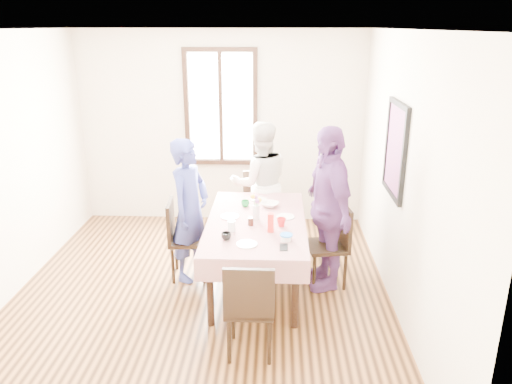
{
  "coord_description": "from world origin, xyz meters",
  "views": [
    {
      "loc": [
        0.78,
        -4.55,
        2.74
      ],
      "look_at": [
        0.57,
        0.23,
        1.1
      ],
      "focal_mm": 34.39,
      "sensor_mm": 36.0,
      "label": 1
    }
  ],
  "objects_px": {
    "dining_table": "(256,253)",
    "person_left": "(189,210)",
    "chair_left": "(189,239)",
    "chair_near": "(250,306)",
    "chair_right": "(327,246)",
    "person_far": "(260,183)",
    "chair_far": "(260,208)",
    "person_right": "(327,208)"
  },
  "relations": [
    {
      "from": "chair_right",
      "to": "person_right",
      "type": "distance_m",
      "value": 0.44
    },
    {
      "from": "chair_left",
      "to": "person_left",
      "type": "relative_size",
      "value": 0.57
    },
    {
      "from": "chair_left",
      "to": "chair_near",
      "type": "xyz_separation_m",
      "value": [
        0.77,
        -1.35,
        0.0
      ]
    },
    {
      "from": "chair_near",
      "to": "person_far",
      "type": "xyz_separation_m",
      "value": [
        -0.0,
        2.35,
        0.35
      ]
    },
    {
      "from": "person_far",
      "to": "person_right",
      "type": "bearing_deg",
      "value": 111.22
    },
    {
      "from": "dining_table",
      "to": "chair_left",
      "type": "relative_size",
      "value": 1.9
    },
    {
      "from": "person_left",
      "to": "person_far",
      "type": "xyz_separation_m",
      "value": [
        0.75,
        1.0,
        0.0
      ]
    },
    {
      "from": "chair_left",
      "to": "dining_table",
      "type": "bearing_deg",
      "value": 72.8
    },
    {
      "from": "chair_near",
      "to": "person_left",
      "type": "distance_m",
      "value": 1.58
    },
    {
      "from": "person_left",
      "to": "chair_right",
      "type": "bearing_deg",
      "value": -72.42
    },
    {
      "from": "chair_left",
      "to": "person_right",
      "type": "xyz_separation_m",
      "value": [
        1.51,
        -0.11,
        0.44
      ]
    },
    {
      "from": "chair_far",
      "to": "person_left",
      "type": "bearing_deg",
      "value": 46.78
    },
    {
      "from": "chair_right",
      "to": "person_far",
      "type": "distance_m",
      "value": 1.4
    },
    {
      "from": "person_far",
      "to": "person_right",
      "type": "relative_size",
      "value": 0.9
    },
    {
      "from": "person_left",
      "to": "person_far",
      "type": "height_order",
      "value": "person_far"
    },
    {
      "from": "chair_left",
      "to": "person_far",
      "type": "relative_size",
      "value": 0.56
    },
    {
      "from": "dining_table",
      "to": "person_left",
      "type": "distance_m",
      "value": 0.88
    },
    {
      "from": "chair_right",
      "to": "chair_far",
      "type": "height_order",
      "value": "same"
    },
    {
      "from": "dining_table",
      "to": "chair_far",
      "type": "height_order",
      "value": "chair_far"
    },
    {
      "from": "chair_left",
      "to": "person_right",
      "type": "distance_m",
      "value": 1.58
    },
    {
      "from": "person_far",
      "to": "person_right",
      "type": "height_order",
      "value": "person_right"
    },
    {
      "from": "chair_near",
      "to": "person_far",
      "type": "bearing_deg",
      "value": 90.45
    },
    {
      "from": "person_left",
      "to": "chair_left",
      "type": "bearing_deg",
      "value": 111.66
    },
    {
      "from": "chair_right",
      "to": "chair_near",
      "type": "distance_m",
      "value": 1.46
    },
    {
      "from": "chair_far",
      "to": "chair_left",
      "type": "bearing_deg",
      "value": 46.04
    },
    {
      "from": "chair_far",
      "to": "person_right",
      "type": "bearing_deg",
      "value": 116.23
    },
    {
      "from": "dining_table",
      "to": "chair_left",
      "type": "bearing_deg",
      "value": 168.09
    },
    {
      "from": "chair_right",
      "to": "chair_far",
      "type": "relative_size",
      "value": 1.0
    },
    {
      "from": "chair_near",
      "to": "chair_far",
      "type": "bearing_deg",
      "value": 90.45
    },
    {
      "from": "chair_far",
      "to": "person_far",
      "type": "xyz_separation_m",
      "value": [
        -0.0,
        -0.02,
        0.35
      ]
    },
    {
      "from": "chair_right",
      "to": "dining_table",
      "type": "bearing_deg",
      "value": 84.62
    },
    {
      "from": "dining_table",
      "to": "chair_right",
      "type": "xyz_separation_m",
      "value": [
        0.77,
        0.05,
        0.08
      ]
    },
    {
      "from": "chair_far",
      "to": "person_far",
      "type": "height_order",
      "value": "person_far"
    },
    {
      "from": "chair_right",
      "to": "chair_left",
      "type": "bearing_deg",
      "value": 76.57
    },
    {
      "from": "chair_far",
      "to": "person_far",
      "type": "bearing_deg",
      "value": 82.84
    },
    {
      "from": "dining_table",
      "to": "person_far",
      "type": "bearing_deg",
      "value": 90.0
    },
    {
      "from": "chair_far",
      "to": "person_far",
      "type": "relative_size",
      "value": 0.56
    },
    {
      "from": "chair_near",
      "to": "person_right",
      "type": "height_order",
      "value": "person_right"
    },
    {
      "from": "chair_far",
      "to": "person_far",
      "type": "distance_m",
      "value": 0.35
    },
    {
      "from": "chair_far",
      "to": "chair_near",
      "type": "relative_size",
      "value": 1.0
    },
    {
      "from": "dining_table",
      "to": "chair_left",
      "type": "height_order",
      "value": "chair_left"
    },
    {
      "from": "chair_far",
      "to": "dining_table",
      "type": "bearing_deg",
      "value": 82.84
    }
  ]
}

